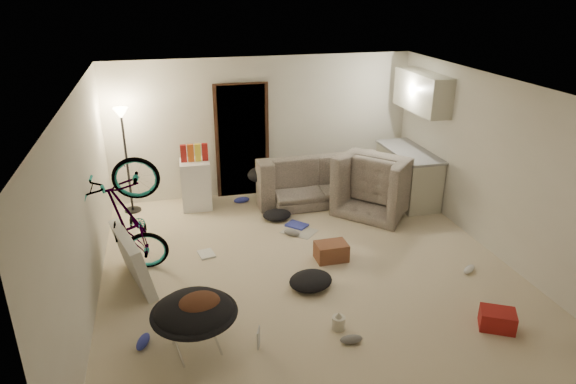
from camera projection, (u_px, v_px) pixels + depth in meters
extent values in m
cube|color=beige|center=(308.00, 271.00, 7.06)|extent=(5.50, 6.00, 0.02)
cube|color=white|center=(312.00, 88.00, 6.11)|extent=(5.50, 6.00, 0.02)
cube|color=silver|center=(263.00, 127.00, 9.28)|extent=(5.50, 0.02, 2.50)
cube|color=silver|center=(422.00, 328.00, 3.88)|extent=(5.50, 0.02, 2.50)
cube|color=silver|center=(82.00, 207.00, 5.96)|extent=(0.02, 6.00, 2.50)
cube|color=silver|center=(498.00, 168.00, 7.21)|extent=(0.02, 6.00, 2.50)
cube|color=black|center=(242.00, 141.00, 9.25)|extent=(0.85, 0.10, 2.04)
cube|color=#371F13|center=(242.00, 141.00, 9.22)|extent=(0.97, 0.04, 2.10)
cylinder|color=black|center=(133.00, 210.00, 8.89)|extent=(0.28, 0.28, 0.03)
cylinder|color=black|center=(127.00, 164.00, 8.57)|extent=(0.04, 0.04, 1.70)
cone|color=#FFE0A5|center=(121.00, 113.00, 8.24)|extent=(0.24, 0.24, 0.18)
cube|color=beige|center=(407.00, 176.00, 9.23)|extent=(0.60, 1.50, 0.88)
cube|color=gray|center=(410.00, 152.00, 9.06)|extent=(0.64, 1.54, 0.04)
cube|color=beige|center=(422.00, 92.00, 8.69)|extent=(0.38, 1.40, 0.65)
imported|color=#333A34|center=(315.00, 181.00, 9.32)|extent=(2.22, 0.90, 0.64)
imported|color=#333A34|center=(380.00, 188.00, 8.86)|extent=(1.56, 1.56, 0.77)
imported|color=black|center=(132.00, 244.00, 6.81)|extent=(1.79, 0.89, 1.00)
imported|color=maroon|center=(258.00, 350.00, 5.51)|extent=(0.26, 0.22, 0.02)
cube|color=white|center=(196.00, 184.00, 8.89)|extent=(0.52, 0.52, 0.85)
cube|color=maroon|center=(183.00, 154.00, 8.64)|extent=(0.10, 0.07, 0.30)
cube|color=#C65418|center=(191.00, 153.00, 8.66)|extent=(0.10, 0.08, 0.30)
cube|color=yellow|center=(198.00, 152.00, 8.69)|extent=(0.10, 0.07, 0.30)
cube|color=maroon|center=(205.00, 152.00, 8.72)|extent=(0.11, 0.08, 0.30)
cylinder|color=silver|center=(196.00, 333.00, 5.46)|extent=(0.60, 0.60, 0.42)
ellipsoid|color=black|center=(194.00, 313.00, 5.36)|extent=(0.85, 0.85, 0.36)
torus|color=black|center=(194.00, 313.00, 5.36)|extent=(0.92, 0.92, 0.07)
ellipsoid|color=#4D2A1A|center=(199.00, 305.00, 5.30)|extent=(0.60, 0.55, 0.22)
ellipsoid|color=black|center=(263.00, 174.00, 9.02)|extent=(0.61, 0.52, 0.28)
cube|color=silver|center=(133.00, 259.00, 6.61)|extent=(0.59, 1.14, 0.74)
cube|color=brown|center=(331.00, 251.00, 7.29)|extent=(0.45, 0.32, 0.25)
cube|color=maroon|center=(497.00, 319.00, 5.84)|extent=(0.47, 0.43, 0.22)
cylinder|color=beige|center=(338.00, 323.00, 5.84)|extent=(0.15, 0.15, 0.15)
cone|color=beige|center=(339.00, 315.00, 5.80)|extent=(0.09, 0.09, 0.07)
cube|color=#B8B5AA|center=(299.00, 231.00, 8.15)|extent=(0.63, 0.63, 0.01)
cube|color=#303AB0|center=(297.00, 225.00, 8.33)|extent=(0.40, 0.40, 0.03)
cube|color=silver|center=(206.00, 254.00, 7.45)|extent=(0.26, 0.31, 0.03)
ellipsoid|color=#303AB0|center=(242.00, 200.00, 9.20)|extent=(0.30, 0.15, 0.11)
ellipsoid|color=slate|center=(292.00, 233.00, 8.00)|extent=(0.28, 0.25, 0.10)
ellipsoid|color=#303AB0|center=(143.00, 342.00, 5.58)|extent=(0.20, 0.30, 0.10)
ellipsoid|color=slate|center=(351.00, 339.00, 5.62)|extent=(0.26, 0.12, 0.09)
ellipsoid|color=white|center=(469.00, 269.00, 6.99)|extent=(0.27, 0.22, 0.09)
ellipsoid|color=black|center=(311.00, 281.00, 6.64)|extent=(0.70, 0.65, 0.19)
ellipsoid|color=black|center=(277.00, 215.00, 8.57)|extent=(0.49, 0.43, 0.15)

